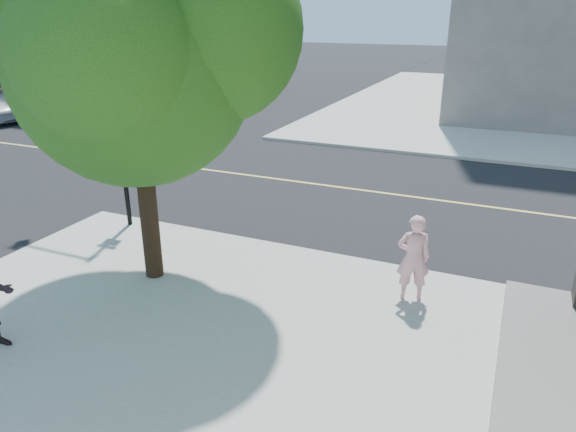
% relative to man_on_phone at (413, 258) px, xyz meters
% --- Properties ---
extents(ground, '(140.00, 140.00, 0.00)m').
position_rel_man_on_phone_xyz_m(ground, '(-6.89, 1.19, -0.89)').
color(ground, black).
rests_on(ground, ground).
extents(road_ew, '(140.00, 9.00, 0.01)m').
position_rel_man_on_phone_xyz_m(road_ew, '(-6.89, 5.69, -0.89)').
color(road_ew, black).
rests_on(road_ew, ground).
extents(sidewalk_nw, '(26.00, 25.00, 0.12)m').
position_rel_man_on_phone_xyz_m(sidewalk_nw, '(-29.89, 22.69, -0.83)').
color(sidewalk_nw, '#AAAAA2').
rests_on(sidewalk_nw, ground).
extents(man_on_phone, '(0.65, 0.53, 1.54)m').
position_rel_man_on_phone_xyz_m(man_on_phone, '(0.00, 0.00, 0.00)').
color(man_on_phone, '#E9A5AF').
rests_on(man_on_phone, sidewalk_se).
extents(street_tree, '(5.04, 4.58, 6.69)m').
position_rel_man_on_phone_xyz_m(street_tree, '(-4.49, -1.05, 3.55)').
color(street_tree, black).
rests_on(street_tree, sidewalk_se).
extents(signal_pole, '(3.20, 0.36, 3.61)m').
position_rel_man_on_phone_xyz_m(signal_pole, '(-8.44, 0.79, 2.17)').
color(signal_pole, black).
rests_on(signal_pole, sidewalk_se).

